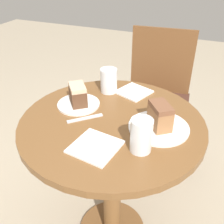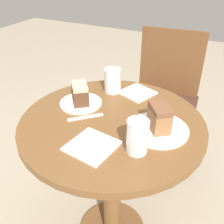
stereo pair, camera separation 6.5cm
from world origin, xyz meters
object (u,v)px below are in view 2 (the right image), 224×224
(plate_near, at_px, (81,103))
(glass_lemonade, at_px, (137,138))
(cake_slice_far, at_px, (159,118))
(plate_far, at_px, (158,129))
(cake_slice_near, at_px, (80,93))
(glass_water, at_px, (113,82))
(chair, at_px, (164,97))

(plate_near, bearing_deg, glass_lemonade, -28.29)
(glass_lemonade, bearing_deg, cake_slice_far, 79.01)
(plate_far, xyz_separation_m, cake_slice_near, (-0.39, 0.04, 0.05))
(cake_slice_far, distance_m, glass_lemonade, 0.16)
(plate_near, relative_size, glass_lemonade, 1.52)
(cake_slice_near, relative_size, glass_lemonade, 0.97)
(glass_water, bearing_deg, cake_slice_far, -35.04)
(chair, height_order, glass_water, chair)
(plate_near, height_order, cake_slice_near, cake_slice_near)
(cake_slice_far, xyz_separation_m, glass_lemonade, (-0.03, -0.15, -0.00))
(chair, height_order, cake_slice_far, chair)
(plate_far, relative_size, glass_water, 2.03)
(glass_lemonade, bearing_deg, plate_near, 151.71)
(plate_near, distance_m, cake_slice_near, 0.05)
(plate_far, height_order, glass_water, glass_water)
(chair, bearing_deg, glass_lemonade, -85.91)
(plate_far, bearing_deg, cake_slice_near, 174.23)
(chair, relative_size, glass_lemonade, 7.28)
(plate_near, bearing_deg, glass_water, 66.98)
(plate_near, bearing_deg, chair, 74.73)
(cake_slice_near, xyz_separation_m, glass_lemonade, (0.36, -0.19, 0.00))
(plate_near, relative_size, cake_slice_far, 1.55)
(chair, distance_m, glass_water, 0.66)
(cake_slice_near, bearing_deg, plate_far, -5.77)
(glass_lemonade, bearing_deg, glass_water, 127.14)
(chair, height_order, plate_far, chair)
(glass_water, bearing_deg, glass_lemonade, -52.86)
(chair, distance_m, plate_near, 0.82)
(plate_far, bearing_deg, chair, 103.28)
(plate_far, xyz_separation_m, glass_water, (-0.31, 0.22, 0.05))
(plate_near, distance_m, glass_lemonade, 0.41)
(chair, bearing_deg, cake_slice_far, -82.02)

